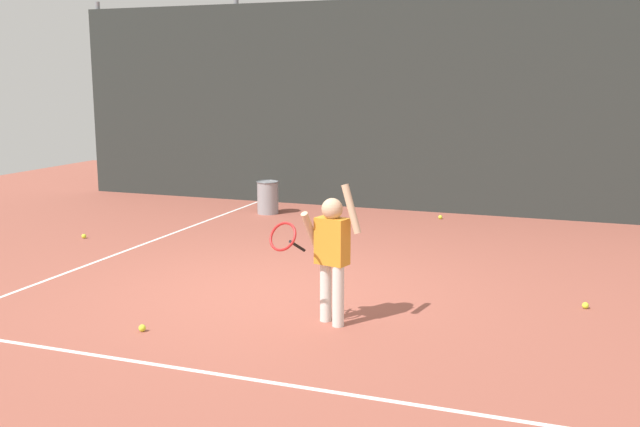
# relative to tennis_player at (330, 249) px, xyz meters

# --- Properties ---
(ground_plane) EXTENTS (20.00, 20.00, 0.00)m
(ground_plane) POSITION_rel_tennis_player_xyz_m (-0.98, 0.87, -0.73)
(ground_plane) COLOR #9E5142
(court_line_baseline) EXTENTS (9.00, 0.05, 0.00)m
(court_line_baseline) POSITION_rel_tennis_player_xyz_m (-0.98, -1.44, -0.72)
(court_line_baseline) COLOR white
(court_line_baseline) RESTS_ON ground
(court_line_sideline) EXTENTS (0.05, 9.00, 0.00)m
(court_line_sideline) POSITION_rel_tennis_player_xyz_m (-3.57, 1.87, -0.72)
(court_line_sideline) COLOR white
(court_line_sideline) RESTS_ON ground
(back_fence_windscreen) EXTENTS (12.50, 0.08, 3.63)m
(back_fence_windscreen) POSITION_rel_tennis_player_xyz_m (-0.98, 6.17, 1.09)
(back_fence_windscreen) COLOR #282D2B
(back_fence_windscreen) RESTS_ON ground
(fence_post_0) EXTENTS (0.09, 0.09, 3.78)m
(fence_post_0) POSITION_rel_tennis_player_xyz_m (-7.08, 6.23, 1.16)
(fence_post_0) COLOR slate
(fence_post_0) RESTS_ON ground
(fence_post_1) EXTENTS (0.09, 0.09, 3.78)m
(fence_post_1) POSITION_rel_tennis_player_xyz_m (-4.03, 6.23, 1.16)
(fence_post_1) COLOR slate
(fence_post_1) RESTS_ON ground
(fence_post_2) EXTENTS (0.09, 0.09, 3.78)m
(fence_post_2) POSITION_rel_tennis_player_xyz_m (-0.98, 6.23, 1.16)
(fence_post_2) COLOR slate
(fence_post_2) RESTS_ON ground
(fence_post_3) EXTENTS (0.09, 0.09, 3.78)m
(fence_post_3) POSITION_rel_tennis_player_xyz_m (2.07, 6.23, 1.16)
(fence_post_3) COLOR slate
(fence_post_3) RESTS_ON ground
(tennis_player) EXTENTS (0.82, 0.57, 1.35)m
(tennis_player) POSITION_rel_tennis_player_xyz_m (0.00, 0.00, 0.00)
(tennis_player) COLOR silver
(tennis_player) RESTS_ON ground
(ball_hopper) EXTENTS (0.38, 0.38, 0.56)m
(ball_hopper) POSITION_rel_tennis_player_xyz_m (-2.90, 5.02, -0.44)
(ball_hopper) COLOR gray
(ball_hopper) RESTS_ON ground
(tennis_ball_0) EXTENTS (0.07, 0.07, 0.07)m
(tennis_ball_0) POSITION_rel_tennis_player_xyz_m (-1.55, -0.80, -0.69)
(tennis_ball_0) COLOR #CCE033
(tennis_ball_0) RESTS_ON ground
(tennis_ball_2) EXTENTS (0.07, 0.07, 0.07)m
(tennis_ball_2) POSITION_rel_tennis_player_xyz_m (2.27, 1.32, -0.69)
(tennis_ball_2) COLOR #CCE033
(tennis_ball_2) RESTS_ON ground
(tennis_ball_3) EXTENTS (0.07, 0.07, 0.07)m
(tennis_ball_3) POSITION_rel_tennis_player_xyz_m (-4.59, 2.28, -0.69)
(tennis_ball_3) COLOR #CCE033
(tennis_ball_3) RESTS_ON ground
(tennis_ball_4) EXTENTS (0.07, 0.07, 0.07)m
(tennis_ball_4) POSITION_rel_tennis_player_xyz_m (-0.01, 5.53, -0.69)
(tennis_ball_4) COLOR #CCE033
(tennis_ball_4) RESTS_ON ground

